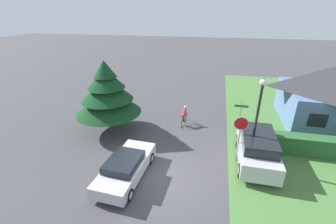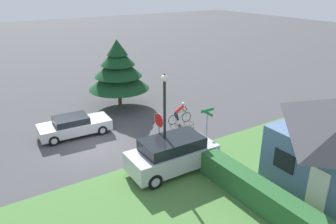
# 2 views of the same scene
# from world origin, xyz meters

# --- Properties ---
(ground_plane) EXTENTS (140.00, 140.00, 0.00)m
(ground_plane) POSITION_xyz_m (0.00, 0.00, 0.00)
(ground_plane) COLOR #424244
(cottage_house) EXTENTS (7.02, 6.72, 4.66)m
(cottage_house) POSITION_xyz_m (10.73, 8.83, 2.40)
(cottage_house) COLOR slate
(cottage_house) RESTS_ON ground
(sedan_left_lane) EXTENTS (2.00, 4.43, 1.27)m
(sedan_left_lane) POSITION_xyz_m (-1.97, -0.40, 0.63)
(sedan_left_lane) COLOR #BCBCC1
(sedan_left_lane) RESTS_ON ground
(cyclist) EXTENTS (0.44, 1.74, 1.47)m
(cyclist) POSITION_xyz_m (0.05, 6.20, 0.71)
(cyclist) COLOR black
(cyclist) RESTS_ON ground
(parked_suv_right) EXTENTS (2.09, 4.59, 1.82)m
(parked_suv_right) POSITION_xyz_m (4.80, 2.47, 0.93)
(parked_suv_right) COLOR #B7B7BC
(parked_suv_right) RESTS_ON ground
(stop_sign) EXTENTS (0.77, 0.07, 2.82)m
(stop_sign) POSITION_xyz_m (3.73, 2.35, 2.02)
(stop_sign) COLOR gray
(stop_sign) RESTS_ON ground
(street_lamp) EXTENTS (0.33, 0.33, 5.08)m
(street_lamp) POSITION_xyz_m (4.45, 2.24, 3.18)
(street_lamp) COLOR black
(street_lamp) RESTS_ON ground
(street_name_sign) EXTENTS (0.90, 0.90, 2.50)m
(street_name_sign) POSITION_xyz_m (3.97, 5.33, 1.75)
(street_name_sign) COLOR gray
(street_name_sign) RESTS_ON ground
(conifer_tall_near) EXTENTS (4.53, 4.53, 5.14)m
(conifer_tall_near) POSITION_xyz_m (-5.04, 4.14, 2.88)
(conifer_tall_near) COLOR #4C3823
(conifer_tall_near) RESTS_ON ground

